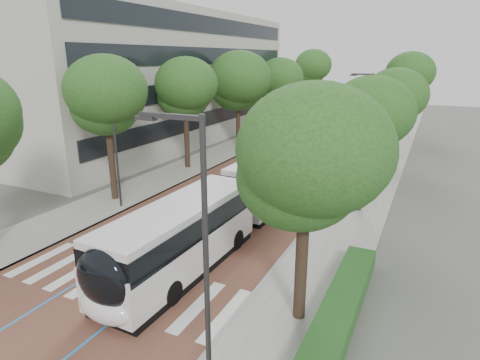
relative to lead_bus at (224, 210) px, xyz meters
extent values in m
plane|color=#51544C|center=(-2.00, -6.88, -1.63)|extent=(160.00, 160.00, 0.00)
cube|color=#563026|center=(-2.00, 33.12, -1.62)|extent=(11.00, 140.00, 0.02)
cube|color=gray|center=(-9.50, 33.12, -1.57)|extent=(4.00, 140.00, 0.12)
cube|color=gray|center=(5.50, 33.12, -1.57)|extent=(4.00, 140.00, 0.12)
cube|color=gray|center=(-7.60, 33.12, -1.57)|extent=(0.20, 140.00, 0.14)
cube|color=gray|center=(3.60, 33.12, -1.57)|extent=(0.20, 140.00, 0.14)
cube|color=silver|center=(-6.80, -5.88, -1.60)|extent=(0.55, 3.60, 0.01)
cube|color=silver|center=(-5.55, -5.88, -1.60)|extent=(0.55, 3.60, 0.01)
cube|color=silver|center=(-4.30, -5.88, -1.60)|extent=(0.55, 3.60, 0.01)
cube|color=silver|center=(-3.05, -5.88, -1.60)|extent=(0.55, 3.60, 0.01)
cube|color=silver|center=(-1.80, -5.88, -1.60)|extent=(0.55, 3.60, 0.01)
cube|color=silver|center=(-0.55, -5.88, -1.60)|extent=(0.55, 3.60, 0.01)
cube|color=silver|center=(0.70, -5.88, -1.60)|extent=(0.55, 3.60, 0.01)
cube|color=silver|center=(1.95, -5.88, -1.60)|extent=(0.55, 3.60, 0.01)
cube|color=silver|center=(3.20, -5.88, -1.60)|extent=(0.55, 3.60, 0.01)
cube|color=#267ABE|center=(-3.60, 33.12, -1.60)|extent=(0.12, 126.00, 0.01)
cube|color=#267ABE|center=(-0.40, 33.12, -1.60)|extent=(0.12, 126.00, 0.01)
cube|color=beige|center=(-21.50, 21.12, 5.37)|extent=(18.00, 40.00, 14.00)
cube|color=black|center=(-12.45, 21.12, 1.37)|extent=(0.12, 38.00, 1.60)
cube|color=black|center=(-12.45, 21.12, 4.57)|extent=(0.12, 38.00, 1.60)
cube|color=black|center=(-12.45, 21.12, 7.77)|extent=(0.12, 38.00, 1.60)
cube|color=black|center=(-12.45, 21.12, 10.77)|extent=(0.12, 38.00, 1.60)
cube|color=#1C4317|center=(7.10, -6.88, -1.11)|extent=(1.20, 14.00, 0.80)
cylinder|color=#323234|center=(4.80, -9.88, 2.49)|extent=(0.14, 0.14, 8.00)
cube|color=#323234|center=(4.00, -9.88, 6.39)|extent=(1.70, 0.12, 0.12)
cube|color=#323234|center=(3.30, -9.88, 6.31)|extent=(0.50, 0.20, 0.10)
cylinder|color=#323234|center=(4.80, 15.12, 2.49)|extent=(0.14, 0.14, 8.00)
cube|color=#323234|center=(4.00, 15.12, 6.39)|extent=(1.70, 0.12, 0.12)
cube|color=#323234|center=(3.30, 15.12, 6.31)|extent=(0.50, 0.20, 0.10)
cylinder|color=#323234|center=(-8.10, 1.12, 2.49)|extent=(0.14, 0.14, 8.00)
cylinder|color=black|center=(-9.50, 2.12, 0.76)|extent=(0.44, 0.44, 4.77)
ellipsoid|color=#214516|center=(-9.50, 2.12, 5.10)|extent=(5.11, 5.11, 4.35)
cylinder|color=black|center=(-9.50, 11.12, 0.70)|extent=(0.44, 0.44, 4.66)
ellipsoid|color=#214516|center=(-9.50, 11.12, 4.94)|extent=(5.14, 5.14, 4.37)
cylinder|color=black|center=(-9.50, 21.12, 0.72)|extent=(0.44, 0.44, 4.70)
ellipsoid|color=#214516|center=(-9.50, 21.12, 5.00)|extent=(6.48, 6.48, 5.51)
cylinder|color=black|center=(-9.50, 33.12, 0.54)|extent=(0.44, 0.44, 4.34)
ellipsoid|color=#214516|center=(-9.50, 33.12, 4.48)|extent=(5.95, 5.95, 5.06)
cylinder|color=black|center=(-9.50, 48.12, 1.01)|extent=(0.44, 0.44, 5.27)
ellipsoid|color=#214516|center=(-9.50, 48.12, 5.80)|extent=(5.85, 5.85, 4.97)
cylinder|color=black|center=(5.70, -4.88, 0.46)|extent=(0.44, 0.44, 4.18)
ellipsoid|color=#214516|center=(5.70, -4.88, 4.26)|extent=(5.03, 5.03, 4.28)
cylinder|color=black|center=(5.70, 7.12, 0.38)|extent=(0.44, 0.44, 4.01)
ellipsoid|color=#214516|center=(5.70, 7.12, 4.02)|extent=(4.92, 4.92, 4.19)
cylinder|color=black|center=(5.70, 21.12, 0.32)|extent=(0.44, 0.44, 3.89)
ellipsoid|color=#214516|center=(5.70, 21.12, 3.85)|extent=(5.56, 5.56, 4.73)
cylinder|color=black|center=(5.70, 37.12, 0.82)|extent=(0.44, 0.44, 4.89)
ellipsoid|color=#214516|center=(5.70, 37.12, 5.26)|extent=(5.81, 5.81, 4.94)
cylinder|color=black|center=(0.04, 1.30, 0.15)|extent=(2.32, 0.96, 2.30)
cube|color=silver|center=(-0.11, -3.83, -0.37)|extent=(2.76, 9.43, 1.82)
cube|color=black|center=(-0.11, -3.83, 0.77)|extent=(2.79, 9.24, 0.97)
cube|color=silver|center=(-0.11, -3.83, 1.42)|extent=(2.70, 9.24, 0.31)
cube|color=black|center=(-0.11, -3.83, -1.45)|extent=(2.70, 9.05, 0.35)
cube|color=silver|center=(0.16, 5.62, -0.37)|extent=(2.71, 7.81, 1.82)
cube|color=black|center=(0.16, 5.62, 0.77)|extent=(2.75, 7.65, 0.97)
cube|color=silver|center=(0.16, 5.62, 1.42)|extent=(2.66, 7.65, 0.31)
cube|color=black|center=(0.16, 5.62, -1.45)|extent=(2.65, 7.50, 0.35)
ellipsoid|color=black|center=(-0.23, -8.36, 0.38)|extent=(2.38, 1.16, 2.28)
ellipsoid|color=silver|center=(-0.23, -8.41, -0.76)|extent=(2.38, 1.06, 1.14)
cylinder|color=black|center=(-1.30, -6.08, -1.13)|extent=(0.33, 1.01, 1.00)
cylinder|color=black|center=(0.96, -6.14, -1.13)|extent=(0.33, 1.01, 1.00)
cylinder|color=black|center=(-0.93, 7.32, -1.13)|extent=(0.33, 1.01, 1.00)
cylinder|color=black|center=(1.33, 7.26, -1.13)|extent=(0.33, 1.01, 1.00)
cylinder|color=black|center=(-1.15, -0.72, -1.13)|extent=(0.33, 1.01, 1.00)
cylinder|color=black|center=(1.11, -0.78, -1.13)|extent=(0.33, 1.01, 1.00)
cube|color=silver|center=(-0.31, 16.11, -0.37)|extent=(2.54, 12.01, 1.82)
cube|color=black|center=(-0.31, 16.11, 0.77)|extent=(2.58, 11.77, 0.97)
cube|color=silver|center=(-0.31, 16.11, 1.42)|extent=(2.49, 11.77, 0.31)
cube|color=black|center=(-0.31, 16.11, -1.45)|extent=(2.48, 11.53, 0.35)
ellipsoid|color=black|center=(-0.30, 10.26, 0.38)|extent=(2.35, 1.11, 2.28)
ellipsoid|color=silver|center=(-0.30, 10.21, -0.76)|extent=(2.35, 1.01, 1.14)
cylinder|color=black|center=(-1.43, 12.50, -1.13)|extent=(0.30, 1.00, 1.00)
cylinder|color=black|center=(0.83, 12.51, -1.13)|extent=(0.30, 1.00, 1.00)
cylinder|color=black|center=(-1.46, 19.90, -1.13)|extent=(0.30, 1.00, 1.00)
cylinder|color=black|center=(0.80, 19.91, -1.13)|extent=(0.30, 1.00, 1.00)
cube|color=silver|center=(-0.80, 29.02, -0.37)|extent=(3.32, 12.14, 1.82)
cube|color=black|center=(-0.80, 29.02, 0.77)|extent=(3.35, 11.91, 0.97)
cube|color=silver|center=(-0.80, 29.02, 1.42)|extent=(3.26, 11.90, 0.31)
cube|color=black|center=(-0.80, 29.02, -1.45)|extent=(3.24, 11.66, 0.35)
ellipsoid|color=black|center=(-0.40, 23.18, 0.38)|extent=(2.42, 1.26, 2.28)
ellipsoid|color=silver|center=(-0.40, 23.13, -0.76)|extent=(2.41, 1.16, 1.14)
cylinder|color=black|center=(-1.68, 25.35, -1.13)|extent=(0.37, 1.02, 1.00)
cylinder|color=black|center=(0.57, 25.50, -1.13)|extent=(0.37, 1.02, 1.00)
cylinder|color=black|center=(-2.19, 32.73, -1.13)|extent=(0.37, 1.02, 1.00)
cylinder|color=black|center=(0.06, 32.89, -1.13)|extent=(0.37, 1.02, 1.00)
camera|label=1|loc=(9.26, -17.24, 7.66)|focal=30.00mm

